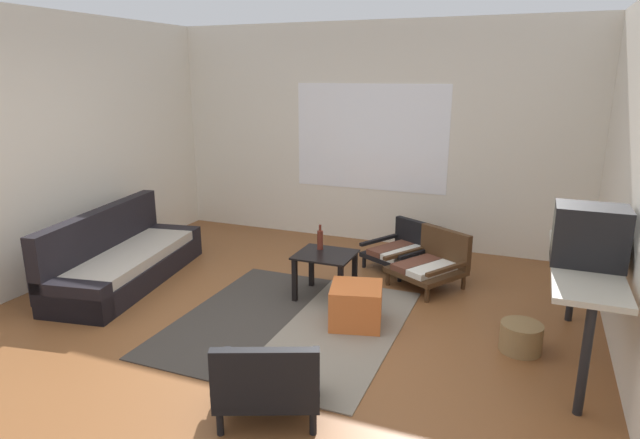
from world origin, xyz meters
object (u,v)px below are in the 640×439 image
object	(u,v)px
console_shelf	(584,272)
crt_television	(589,235)
coffee_table	(325,264)
armchair_by_window	(404,248)
wicker_basket	(521,337)
armchair_corner	(432,262)
glass_bottle	(320,239)
couch	(123,260)
ottoman_orange	(356,306)
armchair_striped_foreground	(268,381)
clay_vase	(583,230)

from	to	relation	value
console_shelf	crt_television	world-z (taller)	crt_television
coffee_table	armchair_by_window	world-z (taller)	armchair_by_window
console_shelf	crt_television	bearing A→B (deg)	-93.89
crt_television	wicker_basket	world-z (taller)	crt_television
armchair_corner	wicker_basket	bearing A→B (deg)	-50.11
console_shelf	glass_bottle	xyz separation A→B (m)	(-2.26, 0.49, -0.16)
armchair_corner	glass_bottle	size ratio (longest dim) A/B	3.43
wicker_basket	crt_television	bearing A→B (deg)	-6.14
couch	ottoman_orange	xyz separation A→B (m)	(2.55, -0.05, -0.05)
armchair_striped_foreground	glass_bottle	world-z (taller)	glass_bottle
armchair_corner	console_shelf	xyz separation A→B (m)	(1.28, -1.07, 0.45)
coffee_table	console_shelf	world-z (taller)	console_shelf
armchair_corner	glass_bottle	distance (m)	1.18
coffee_table	wicker_basket	size ratio (longest dim) A/B	1.68
coffee_table	glass_bottle	distance (m)	0.25
glass_bottle	wicker_basket	size ratio (longest dim) A/B	0.77
armchair_striped_foreground	console_shelf	world-z (taller)	console_shelf
ottoman_orange	console_shelf	xyz separation A→B (m)	(1.70, 0.06, 0.52)
console_shelf	wicker_basket	xyz separation A→B (m)	(-0.37, -0.01, -0.59)
coffee_table	armchair_by_window	xyz separation A→B (m)	(0.50, 1.10, -0.12)
armchair_striped_foreground	wicker_basket	world-z (taller)	armchair_striped_foreground
couch	coffee_table	bearing A→B (deg)	10.73
couch	crt_television	bearing A→B (deg)	-0.50
ottoman_orange	glass_bottle	distance (m)	0.87
console_shelf	clay_vase	bearing A→B (deg)	90.00
coffee_table	glass_bottle	size ratio (longest dim) A/B	2.18
wicker_basket	glass_bottle	bearing A→B (deg)	165.11
coffee_table	armchair_striped_foreground	xyz separation A→B (m)	(0.36, -1.88, -0.08)
couch	crt_television	distance (m)	4.32
console_shelf	couch	bearing A→B (deg)	-179.88
coffee_table	armchair_striped_foreground	world-z (taller)	armchair_striped_foreground
crt_television	glass_bottle	distance (m)	2.36
couch	armchair_corner	size ratio (longest dim) A/B	2.45
ottoman_orange	console_shelf	size ratio (longest dim) A/B	0.27
wicker_basket	coffee_table	bearing A→B (deg)	167.58
ottoman_orange	console_shelf	bearing A→B (deg)	2.07
armchair_striped_foreground	coffee_table	bearing A→B (deg)	100.87
couch	wicker_basket	distance (m)	3.88
couch	armchair_by_window	world-z (taller)	couch
clay_vase	crt_television	bearing A→B (deg)	-90.36
couch	armchair_striped_foreground	world-z (taller)	couch
coffee_table	console_shelf	size ratio (longest dim) A/B	0.34
coffee_table	couch	bearing A→B (deg)	-169.27
coffee_table	armchair_corner	world-z (taller)	armchair_corner
couch	ottoman_orange	distance (m)	2.55
armchair_striped_foreground	wicker_basket	distance (m)	2.07
console_shelf	armchair_by_window	bearing A→B (deg)	138.02
ottoman_orange	coffee_table	bearing A→B (deg)	135.68
coffee_table	crt_television	bearing A→B (deg)	-11.36
coffee_table	crt_television	size ratio (longest dim) A/B	1.12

